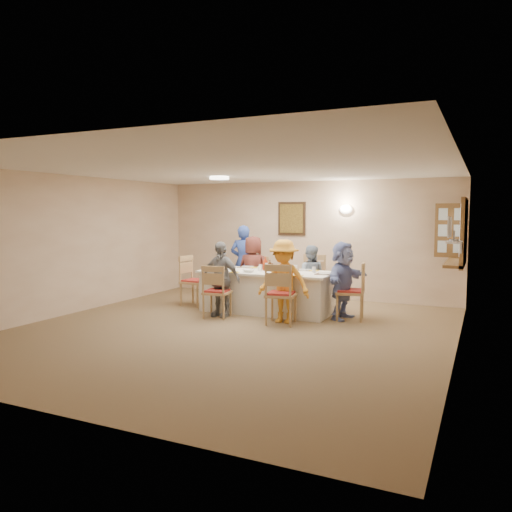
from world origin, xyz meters
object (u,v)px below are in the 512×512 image
at_px(chair_back_left, 256,280).
at_px(chair_front_left, 217,291).
at_px(chair_right_end, 350,291).
at_px(diner_front_left, 220,279).
at_px(diner_back_left, 253,270).
at_px(diner_front_right, 284,281).
at_px(serving_hatch, 464,232).
at_px(diner_right_end, 343,280).
at_px(chair_left_end, 195,281).
at_px(diner_back_right, 310,277).
at_px(chair_back_right, 312,281).
at_px(condiment_ketchup, 265,264).
at_px(chair_front_right, 281,293).
at_px(desk_fan, 452,232).
at_px(caregiver, 243,262).
at_px(dining_table, 267,292).

relative_size(chair_back_left, chair_front_left, 1.01).
xyz_separation_m(chair_right_end, diner_front_left, (-2.15, -0.68, 0.16)).
bearing_deg(diner_back_left, diner_front_right, 127.19).
relative_size(serving_hatch, diner_back_left, 1.10).
xyz_separation_m(serving_hatch, chair_right_end, (-1.73, -0.79, -1.00)).
bearing_deg(diner_front_left, chair_back_left, 94.07).
xyz_separation_m(serving_hatch, diner_right_end, (-1.86, -0.79, -0.83)).
bearing_deg(chair_left_end, serving_hatch, -76.82).
bearing_deg(chair_back_left, diner_back_right, -6.92).
relative_size(diner_back_left, diner_back_right, 1.13).
bearing_deg(diner_right_end, diner_back_left, 81.74).
xyz_separation_m(chair_right_end, diner_back_right, (-0.95, 0.68, 0.11)).
relative_size(chair_left_end, diner_back_left, 0.73).
height_order(chair_back_right, condiment_ketchup, condiment_ketchup).
height_order(chair_back_right, diner_back_right, diner_back_right).
height_order(chair_front_right, condiment_ketchup, condiment_ketchup).
relative_size(desk_fan, chair_right_end, 0.30).
bearing_deg(caregiver, dining_table, 120.83).
relative_size(chair_front_right, chair_right_end, 1.02).
relative_size(dining_table, chair_front_left, 2.61).
distance_m(dining_table, diner_back_right, 0.93).
xyz_separation_m(serving_hatch, chair_back_left, (-3.88, 0.01, -1.03)).
height_order(desk_fan, dining_table, desk_fan).
distance_m(chair_back_left, diner_front_right, 1.92).
bearing_deg(dining_table, diner_front_right, -48.58).
xyz_separation_m(dining_table, diner_right_end, (1.42, 0.00, 0.29)).
bearing_deg(chair_front_left, serving_hatch, -166.45).
relative_size(chair_front_right, diner_front_right, 0.73).
bearing_deg(dining_table, diner_back_left, 131.42).
bearing_deg(chair_front_right, condiment_ketchup, -60.91).
bearing_deg(diner_front_left, dining_table, 52.65).
distance_m(chair_back_right, diner_back_right, 0.15).
height_order(chair_right_end, diner_front_left, diner_front_left).
bearing_deg(chair_front_right, diner_back_left, -59.60).
bearing_deg(chair_left_end, diner_right_end, -86.14).
distance_m(chair_back_left, diner_back_left, 0.24).
xyz_separation_m(serving_hatch, chair_left_end, (-4.83, -0.79, -1.01)).
bearing_deg(diner_front_right, chair_left_end, 161.74).
xyz_separation_m(diner_back_right, diner_right_end, (0.82, -0.68, 0.07)).
height_order(serving_hatch, desk_fan, serving_hatch).
bearing_deg(chair_back_left, desk_fan, -21.00).
height_order(diner_back_left, condiment_ketchup, diner_back_left).
relative_size(chair_back_right, chair_front_left, 1.09).
relative_size(desk_fan, diner_back_left, 0.22).
distance_m(diner_right_end, caregiver, 2.73).
bearing_deg(dining_table, condiment_ketchup, 139.04).
height_order(diner_front_left, diner_front_right, diner_front_right).
bearing_deg(serving_hatch, desk_fan, -94.66).
height_order(serving_hatch, chair_back_right, serving_hatch).
xyz_separation_m(chair_left_end, caregiver, (0.50, 1.15, 0.29)).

